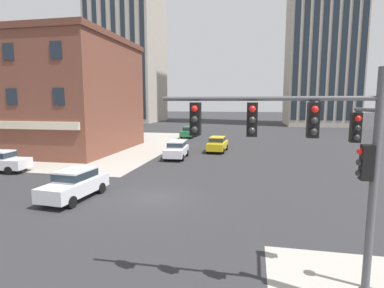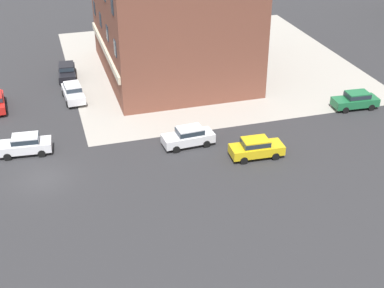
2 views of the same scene
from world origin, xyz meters
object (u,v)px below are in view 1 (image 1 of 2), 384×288
object	(u,v)px
car_main_mid	(189,132)
car_main_northbound_near	(217,143)
traffic_signal_main	(321,155)
car_main_northbound_far	(177,149)
car_cross_far	(75,183)

from	to	relation	value
car_main_mid	car_main_northbound_near	bearing A→B (deg)	-65.27
car_main_northbound_near	car_main_mid	bearing A→B (deg)	114.73
traffic_signal_main	car_main_northbound_far	size ratio (longest dim) A/B	1.40
traffic_signal_main	car_main_mid	xyz separation A→B (m)	(-11.56, 37.87, -3.16)
traffic_signal_main	car_main_northbound_near	bearing A→B (deg)	102.70
traffic_signal_main	car_main_mid	size ratio (longest dim) A/B	1.40
traffic_signal_main	car_main_northbound_near	distance (m)	25.83
traffic_signal_main	car_cross_far	bearing A→B (deg)	149.74
car_main_northbound_near	car_main_mid	size ratio (longest dim) A/B	0.99
car_main_northbound_far	car_main_mid	world-z (taller)	same
car_main_mid	car_cross_far	world-z (taller)	same
car_main_northbound_far	car_main_mid	distance (m)	17.81
car_main_northbound_near	car_cross_far	distance (m)	19.18
traffic_signal_main	car_main_northbound_near	size ratio (longest dim) A/B	1.41
car_main_northbound_near	car_main_northbound_far	distance (m)	5.89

